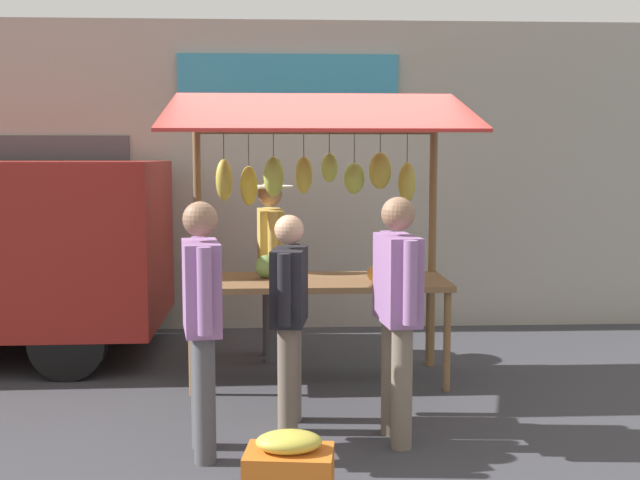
# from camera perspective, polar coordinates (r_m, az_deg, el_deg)

# --- Properties ---
(ground_plane) EXTENTS (40.00, 40.00, 0.00)m
(ground_plane) POSITION_cam_1_polar(r_m,az_deg,el_deg) (6.95, -0.13, -10.04)
(ground_plane) COLOR #38383D
(street_backdrop) EXTENTS (9.00, 0.30, 3.40)m
(street_backdrop) POSITION_cam_1_polar(r_m,az_deg,el_deg) (8.87, -1.21, 4.61)
(street_backdrop) COLOR #9E998E
(street_backdrop) RESTS_ON ground
(market_stall) EXTENTS (2.50, 1.46, 2.50)m
(market_stall) POSITION_cam_1_polar(r_m,az_deg,el_deg) (6.75, -0.09, 2.93)
(market_stall) COLOR brown
(market_stall) RESTS_ON ground
(vendor_with_sunhat) EXTENTS (0.44, 0.71, 1.69)m
(vendor_with_sunhat) POSITION_cam_1_polar(r_m,az_deg,el_deg) (7.47, -3.61, -1.03)
(vendor_with_sunhat) COLOR #4C4C51
(vendor_with_sunhat) RESTS_ON ground
(shopper_in_grey_tee) EXTENTS (0.28, 0.66, 1.52)m
(shopper_in_grey_tee) POSITION_cam_1_polar(r_m,az_deg,el_deg) (5.59, -2.23, -4.89)
(shopper_in_grey_tee) COLOR #726656
(shopper_in_grey_tee) RESTS_ON ground
(shopper_with_shopping_bag) EXTENTS (0.28, 0.70, 1.66)m
(shopper_with_shopping_bag) POSITION_cam_1_polar(r_m,az_deg,el_deg) (5.31, 5.60, -4.42)
(shopper_with_shopping_bag) COLOR #726656
(shopper_with_shopping_bag) RESTS_ON ground
(shopper_in_striped_shirt) EXTENTS (0.30, 0.70, 1.65)m
(shopper_in_striped_shirt) POSITION_cam_1_polar(r_m,az_deg,el_deg) (5.09, -8.55, -5.03)
(shopper_in_striped_shirt) COLOR #4C4C51
(shopper_in_striped_shirt) RESTS_ON ground
(produce_crate_near) EXTENTS (0.52, 0.38, 0.43)m
(produce_crate_near) POSITION_cam_1_polar(r_m,az_deg,el_deg) (4.54, -2.25, -16.39)
(produce_crate_near) COLOR #D1661E
(produce_crate_near) RESTS_ON ground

